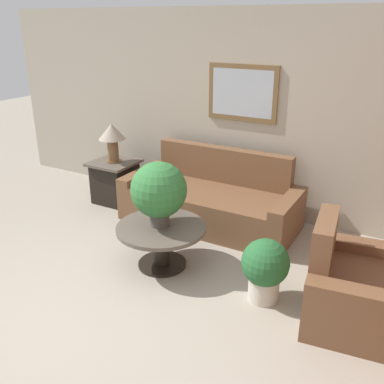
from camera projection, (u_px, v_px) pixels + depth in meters
The scene contains 9 objects.
ground_plane at pixel (85, 323), 3.70m from camera, with size 20.00×20.00×0.00m, color gray.
wall_back at pixel (231, 113), 5.58m from camera, with size 7.46×0.09×2.60m.
couch_main at pixel (211, 201), 5.45m from camera, with size 2.21×0.95×0.91m.
armchair at pixel (364, 291), 3.64m from camera, with size 1.09×1.11×0.91m.
coffee_table at pixel (161, 237), 4.45m from camera, with size 0.93×0.93×0.46m.
side_table at pixel (115, 181), 6.09m from camera, with size 0.60×0.60×0.60m.
table_lamp at pixel (112, 136), 5.84m from camera, with size 0.37×0.37×0.54m.
potted_plant_on_table at pixel (159, 191), 4.29m from camera, with size 0.57×0.57×0.68m.
potted_plant_floor at pixel (265, 267), 3.90m from camera, with size 0.44×0.44×0.61m.
Camera 1 is at (2.28, -2.16, 2.43)m, focal length 40.00 mm.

